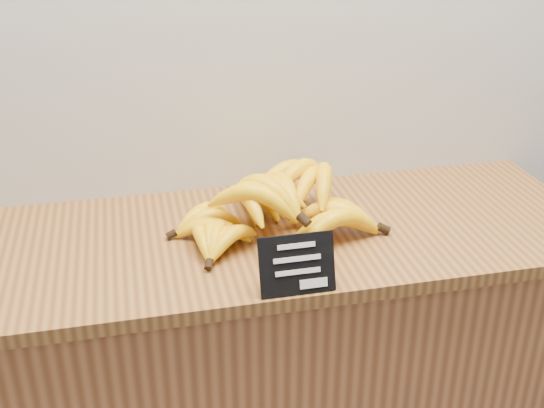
{
  "coord_description": "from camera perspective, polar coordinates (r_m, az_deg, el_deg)",
  "views": [
    {
      "loc": [
        -0.16,
        1.46,
        1.65
      ],
      "look_at": [
        0.12,
        2.7,
        1.02
      ],
      "focal_mm": 45.0,
      "sensor_mm": 36.0,
      "label": 1
    }
  ],
  "objects": [
    {
      "name": "counter",
      "position": [
        1.79,
        -0.37,
        -15.91
      ],
      "size": [
        1.53,
        0.5,
        0.9
      ],
      "primitive_type": "cube",
      "color": "#A66135",
      "rests_on": "ground"
    },
    {
      "name": "banana_pile",
      "position": [
        1.49,
        0.09,
        -0.1
      ],
      "size": [
        0.48,
        0.4,
        0.13
      ],
      "color": "yellow",
      "rests_on": "counter_top"
    },
    {
      "name": "chalkboard_sign",
      "position": [
        1.27,
        2.12,
        -5.1
      ],
      "size": [
        0.14,
        0.04,
        0.11
      ],
      "primitive_type": "cube",
      "rotation": [
        -0.31,
        0.0,
        0.0
      ],
      "color": "black",
      "rests_on": "counter_top"
    },
    {
      "name": "counter_top",
      "position": [
        1.51,
        -0.42,
        -2.75
      ],
      "size": [
        1.48,
        0.54,
        0.03
      ],
      "primitive_type": "cube",
      "color": "#905C2C",
      "rests_on": "counter"
    }
  ]
}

